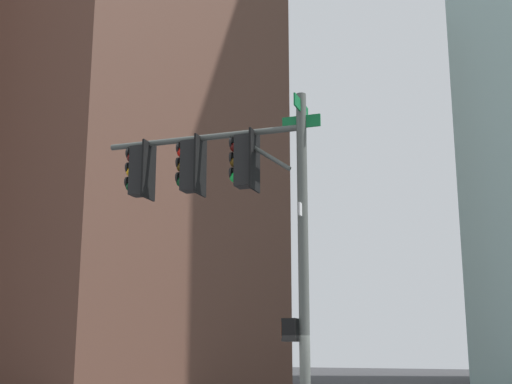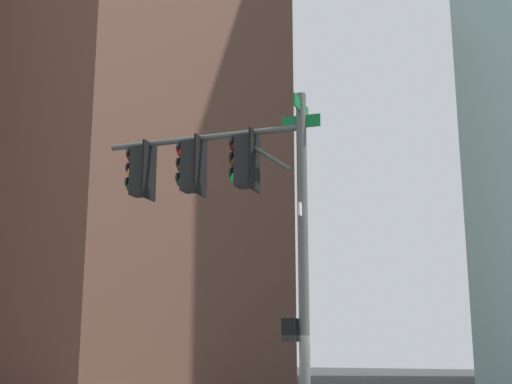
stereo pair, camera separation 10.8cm
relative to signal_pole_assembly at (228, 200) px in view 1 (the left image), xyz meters
name	(u,v)px [view 1 (the left image)]	position (x,y,z in m)	size (l,w,h in m)	color
signal_pole_assembly	(228,200)	(0.00, 0.00, 0.00)	(1.83, 4.18, 6.98)	#4C514C
building_brick_midblock	(130,101)	(22.18, 28.64, 15.01)	(18.59, 14.94, 40.08)	brown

